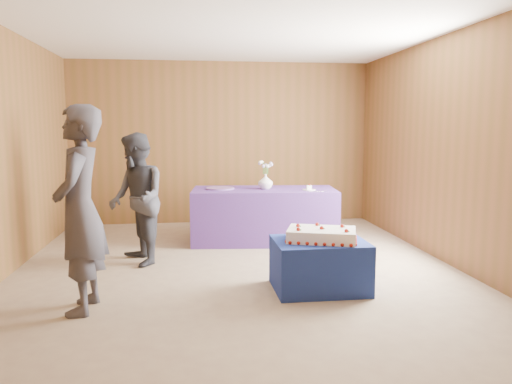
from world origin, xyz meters
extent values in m
plane|color=gray|center=(0.00, 0.00, 0.00)|extent=(6.00, 6.00, 0.00)
cube|color=brown|center=(0.00, 3.00, 1.35)|extent=(5.00, 0.04, 2.70)
cube|color=brown|center=(0.00, -3.00, 1.35)|extent=(5.00, 0.04, 2.70)
cube|color=brown|center=(2.50, 0.00, 1.35)|extent=(0.04, 6.00, 2.70)
cube|color=white|center=(0.00, 0.00, 2.70)|extent=(5.00, 6.00, 0.04)
cube|color=navy|center=(0.75, -0.74, 0.25)|extent=(0.91, 0.71, 0.50)
cube|color=#4A2F83|center=(0.51, 1.43, 0.38)|extent=(2.07, 1.08, 0.75)
cube|color=white|center=(0.76, -0.76, 0.56)|extent=(0.76, 0.62, 0.12)
sphere|color=#99170B|center=(0.39, -0.87, 0.52)|extent=(0.03, 0.03, 0.03)
sphere|color=#99170B|center=(1.01, -1.07, 0.52)|extent=(0.03, 0.03, 0.03)
sphere|color=#99170B|center=(0.52, -0.45, 0.52)|extent=(0.03, 0.03, 0.03)
sphere|color=#99170B|center=(1.14, -0.65, 0.52)|extent=(0.03, 0.03, 0.03)
sphere|color=#99170B|center=(0.54, -0.80, 0.64)|extent=(0.04, 0.04, 0.04)
cone|color=#145824|center=(0.57, -0.80, 0.63)|extent=(0.02, 0.03, 0.03)
sphere|color=#99170B|center=(0.96, -0.72, 0.64)|extent=(0.04, 0.04, 0.04)
cone|color=#145824|center=(0.99, -0.72, 0.63)|extent=(0.02, 0.03, 0.03)
sphere|color=#99170B|center=(0.76, -0.76, 0.64)|extent=(0.04, 0.04, 0.04)
cone|color=#145824|center=(0.79, -0.76, 0.63)|extent=(0.02, 0.03, 0.03)
imported|color=silver|center=(0.52, 1.42, 0.86)|extent=(0.22, 0.22, 0.21)
cylinder|color=#396E2C|center=(0.56, 1.42, 1.03)|extent=(0.01, 0.01, 0.14)
sphere|color=#AD9BC9|center=(0.61, 1.42, 1.10)|extent=(0.05, 0.05, 0.05)
cylinder|color=#396E2C|center=(0.55, 1.44, 1.03)|extent=(0.01, 0.01, 0.14)
sphere|color=white|center=(0.59, 1.47, 1.10)|extent=(0.05, 0.05, 0.05)
cylinder|color=#396E2C|center=(0.53, 1.45, 1.03)|extent=(0.01, 0.01, 0.14)
sphere|color=#AD9BC9|center=(0.54, 1.50, 1.10)|extent=(0.05, 0.05, 0.05)
cylinder|color=#396E2C|center=(0.51, 1.45, 1.03)|extent=(0.01, 0.01, 0.14)
sphere|color=white|center=(0.48, 1.49, 1.10)|extent=(0.05, 0.05, 0.05)
cylinder|color=#396E2C|center=(0.49, 1.43, 1.03)|extent=(0.01, 0.01, 0.14)
sphere|color=#AD9BC9|center=(0.45, 1.45, 1.10)|extent=(0.05, 0.05, 0.05)
cylinder|color=#396E2C|center=(0.49, 1.41, 1.03)|extent=(0.01, 0.01, 0.14)
sphere|color=white|center=(0.45, 1.39, 1.10)|extent=(0.05, 0.05, 0.05)
cylinder|color=#396E2C|center=(0.51, 1.39, 1.03)|extent=(0.01, 0.01, 0.14)
sphere|color=#AD9BC9|center=(0.48, 1.35, 1.10)|extent=(0.05, 0.05, 0.05)
cylinder|color=#396E2C|center=(0.53, 1.39, 1.03)|extent=(0.01, 0.01, 0.14)
sphere|color=white|center=(0.54, 1.34, 1.10)|extent=(0.05, 0.05, 0.05)
cylinder|color=#396E2C|center=(0.55, 1.40, 1.03)|extent=(0.01, 0.01, 0.14)
sphere|color=#AD9BC9|center=(0.59, 1.37, 1.10)|extent=(0.05, 0.05, 0.05)
cylinder|color=#7951A3|center=(-0.11, 1.51, 0.76)|extent=(0.51, 0.51, 0.02)
cylinder|color=silver|center=(1.10, 1.22, 0.76)|extent=(0.20, 0.20, 0.01)
cube|color=white|center=(1.10, 1.22, 0.79)|extent=(0.07, 0.06, 0.06)
sphere|color=#99170B|center=(1.10, 1.20, 0.83)|extent=(0.02, 0.02, 0.02)
cube|color=#B3B2B7|center=(1.19, 1.08, 0.75)|extent=(0.26, 0.07, 0.00)
imported|color=#3A3943|center=(-1.46, -1.04, 0.90)|extent=(0.45, 0.67, 1.81)
imported|color=#34363F|center=(-1.14, 0.44, 0.78)|extent=(0.82, 0.92, 1.56)
camera|label=1|loc=(-0.48, -5.45, 1.61)|focal=35.00mm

